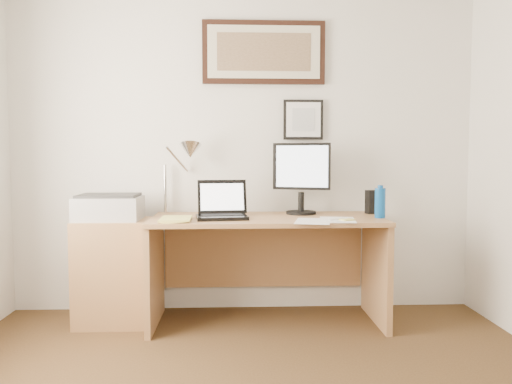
{
  "coord_description": "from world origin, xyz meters",
  "views": [
    {
      "loc": [
        -0.08,
        -1.81,
        1.17
      ],
      "look_at": [
        0.07,
        1.43,
        0.94
      ],
      "focal_mm": 35.0,
      "sensor_mm": 36.0,
      "label": 1
    }
  ],
  "objects": [
    {
      "name": "printer",
      "position": [
        -0.95,
        1.69,
        0.82
      ],
      "size": [
        0.44,
        0.34,
        0.18
      ],
      "color": "#AAAAAC",
      "rests_on": "side_cabinet"
    },
    {
      "name": "paper_sheet_b",
      "position": [
        0.61,
        1.44,
        0.75
      ],
      "size": [
        0.27,
        0.36,
        0.0
      ],
      "primitive_type": "cube",
      "rotation": [
        0.0,
        0.0,
        -0.15
      ],
      "color": "white",
      "rests_on": "desk"
    },
    {
      "name": "picture_large",
      "position": [
        0.15,
        1.97,
        1.95
      ],
      "size": [
        0.92,
        0.04,
        0.47
      ],
      "color": "black",
      "rests_on": "wall_back"
    },
    {
      "name": "wall_back",
      "position": [
        0.0,
        2.0,
        1.25
      ],
      "size": [
        3.5,
        0.02,
        2.5
      ],
      "primitive_type": "cube",
      "color": "silver",
      "rests_on": "ground"
    },
    {
      "name": "sticky_pad",
      "position": [
        0.66,
        1.41,
        0.76
      ],
      "size": [
        0.11,
        0.11,
        0.01
      ],
      "primitive_type": "cube",
      "rotation": [
        0.0,
        0.0,
        0.42
      ],
      "color": "#E7DE6D",
      "rests_on": "desk"
    },
    {
      "name": "desk_lamp",
      "position": [
        -0.41,
        1.81,
        1.19
      ],
      "size": [
        0.29,
        0.27,
        0.53
      ],
      "color": "silver",
      "rests_on": "desk"
    },
    {
      "name": "book",
      "position": [
        -0.56,
        1.45,
        0.76
      ],
      "size": [
        0.2,
        0.28,
        0.02
      ],
      "primitive_type": "imported",
      "rotation": [
        0.0,
        0.0,
        0.01
      ],
      "color": "#DFDC69",
      "rests_on": "desk"
    },
    {
      "name": "lcd_monitor",
      "position": [
        0.42,
        1.8,
        1.04
      ],
      "size": [
        0.41,
        0.22,
        0.52
      ],
      "color": "black",
      "rests_on": "desk"
    },
    {
      "name": "laptop",
      "position": [
        -0.16,
        1.58,
        0.81
      ],
      "size": [
        0.37,
        0.33,
        0.26
      ],
      "color": "black",
      "rests_on": "desk"
    },
    {
      "name": "water_bottle",
      "position": [
        0.93,
        1.55,
        0.85
      ],
      "size": [
        0.07,
        0.07,
        0.21
      ],
      "primitive_type": "cylinder",
      "color": "#0B4B99",
      "rests_on": "desk"
    },
    {
      "name": "bottle_cap",
      "position": [
        0.93,
        1.55,
        0.97
      ],
      "size": [
        0.04,
        0.04,
        0.02
      ],
      "primitive_type": "cylinder",
      "color": "#0B4B99",
      "rests_on": "water_bottle"
    },
    {
      "name": "speaker",
      "position": [
        0.94,
        1.81,
        0.84
      ],
      "size": [
        0.09,
        0.08,
        0.17
      ],
      "primitive_type": "cube",
      "rotation": [
        0.0,
        0.0,
        0.25
      ],
      "color": "black",
      "rests_on": "desk"
    },
    {
      "name": "desk",
      "position": [
        0.15,
        1.72,
        0.51
      ],
      "size": [
        1.6,
        0.7,
        0.75
      ],
      "color": "#96693F",
      "rests_on": "floor"
    },
    {
      "name": "paper_sheet_a",
      "position": [
        0.44,
        1.39,
        0.75
      ],
      "size": [
        0.29,
        0.36,
        0.0
      ],
      "primitive_type": "cube",
      "rotation": [
        0.0,
        0.0,
        -0.22
      ],
      "color": "white",
      "rests_on": "desk"
    },
    {
      "name": "side_cabinet",
      "position": [
        -0.92,
        1.68,
        0.36
      ],
      "size": [
        0.5,
        0.4,
        0.73
      ],
      "primitive_type": "cube",
      "color": "#96693F",
      "rests_on": "floor"
    },
    {
      "name": "picture_small",
      "position": [
        0.45,
        1.97,
        1.45
      ],
      "size": [
        0.3,
        0.03,
        0.3
      ],
      "color": "black",
      "rests_on": "wall_back"
    },
    {
      "name": "marker_pen",
      "position": [
        0.61,
        1.42,
        0.76
      ],
      "size": [
        0.14,
        0.06,
        0.02
      ],
      "primitive_type": "cylinder",
      "rotation": [
        0.0,
        1.57,
        0.35
      ],
      "color": "white",
      "rests_on": "desk"
    }
  ]
}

